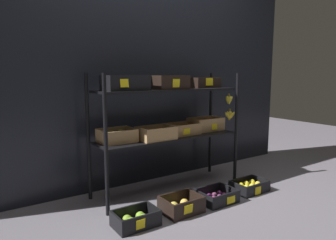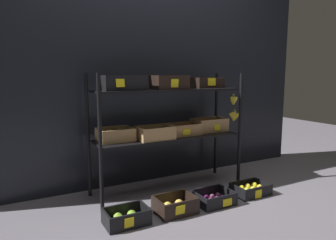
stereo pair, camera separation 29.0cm
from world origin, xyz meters
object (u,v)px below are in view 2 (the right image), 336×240
object	(u,v)px
display_rack	(168,114)
crate_ground_apple_green	(126,218)
crate_ground_apple_gold	(175,206)
crate_ground_plum	(214,199)
crate_ground_lemon	(250,190)

from	to	relation	value
display_rack	crate_ground_apple_green	xyz separation A→B (m)	(-0.61, -0.47, -0.69)
crate_ground_apple_gold	crate_ground_plum	world-z (taller)	crate_ground_apple_gold
display_rack	crate_ground_lemon	world-z (taller)	display_rack
crate_ground_plum	crate_ground_lemon	xyz separation A→B (m)	(0.42, 0.01, 0.00)
display_rack	crate_ground_apple_green	world-z (taller)	display_rack
crate_ground_apple_green	crate_ground_apple_gold	xyz separation A→B (m)	(0.41, -0.00, 0.00)
display_rack	crate_ground_plum	distance (m)	0.86
crate_ground_apple_green	crate_ground_plum	xyz separation A→B (m)	(0.79, -0.01, -0.01)
display_rack	crate_ground_lemon	distance (m)	1.03
crate_ground_plum	crate_ground_lemon	bearing A→B (deg)	0.96
crate_ground_apple_gold	crate_ground_apple_green	bearing A→B (deg)	179.37
display_rack	crate_ground_plum	bearing A→B (deg)	-69.20
crate_ground_lemon	crate_ground_plum	bearing A→B (deg)	-179.04
display_rack	crate_ground_plum	world-z (taller)	display_rack
crate_ground_apple_gold	crate_ground_lemon	distance (m)	0.80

